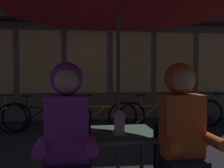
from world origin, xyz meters
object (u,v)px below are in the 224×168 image
at_px(chair_right, 180,168).
at_px(bicycle_fifth, 194,114).
at_px(cafe_table, 118,142).
at_px(lantern, 119,121).
at_px(bicycle_fourth, 152,114).
at_px(bicycle_second, 40,116).
at_px(bicycle_third, 100,116).
at_px(person_right_hooded, 183,129).
at_px(person_left_hooded, 67,132).

distance_m(chair_right, bicycle_fifth, 4.34).
height_order(cafe_table, chair_right, chair_right).
relative_size(lantern, bicycle_fourth, 0.14).
distance_m(bicycle_second, bicycle_third, 1.33).
xyz_separation_m(person_right_hooded, bicycle_fifth, (1.87, 3.97, -0.50)).
distance_m(lantern, bicycle_fourth, 3.95).
bearing_deg(bicycle_third, bicycle_second, 177.40).
distance_m(lantern, person_right_hooded, 0.59).
bearing_deg(bicycle_fifth, lantern, -122.85).
relative_size(lantern, bicycle_second, 0.14).
bearing_deg(cafe_table, chair_right, -37.55).
relative_size(lantern, bicycle_fifth, 0.14).
relative_size(chair_right, person_left_hooded, 0.62).
distance_m(cafe_table, bicycle_third, 3.58).
relative_size(person_left_hooded, person_right_hooded, 1.00).
bearing_deg(bicycle_second, person_right_hooded, -67.71).
bearing_deg(cafe_table, bicycle_second, 108.03).
height_order(person_left_hooded, bicycle_second, person_left_hooded).
bearing_deg(bicycle_fifth, person_left_hooded, -125.46).
distance_m(cafe_table, chair_right, 0.62).
distance_m(lantern, bicycle_third, 3.70).
distance_m(person_left_hooded, bicycle_fifth, 4.90).
relative_size(person_left_hooded, bicycle_fifth, 0.85).
bearing_deg(bicycle_second, bicycle_third, -2.60).
relative_size(cafe_table, chair_right, 0.85).
xyz_separation_m(person_left_hooded, bicycle_second, (-0.70, 4.05, -0.50)).
height_order(person_right_hooded, bicycle_fourth, person_right_hooded).
bearing_deg(lantern, person_left_hooded, -145.61).
height_order(person_left_hooded, bicycle_third, person_left_hooded).
distance_m(bicycle_second, bicycle_fourth, 2.53).
bearing_deg(person_right_hooded, bicycle_fourth, 77.76).
xyz_separation_m(cafe_table, bicycle_fourth, (1.35, 3.57, -0.29)).
distance_m(person_right_hooded, bicycle_fifth, 4.42).
bearing_deg(person_left_hooded, bicycle_fifth, 54.54).
bearing_deg(person_left_hooded, chair_right, 3.39).
distance_m(person_right_hooded, bicycle_third, 4.03).
height_order(lantern, bicycle_second, lantern).
relative_size(cafe_table, person_left_hooded, 0.53).
height_order(bicycle_second, bicycle_fifth, same).
relative_size(cafe_table, bicycle_third, 0.44).
xyz_separation_m(cafe_table, lantern, (-0.01, -0.10, 0.22)).
xyz_separation_m(lantern, bicycle_second, (-1.17, 3.72, -0.51)).
height_order(person_left_hooded, person_right_hooded, same).
height_order(lantern, person_left_hooded, person_left_hooded).
bearing_deg(chair_right, bicycle_fourth, 77.59).
bearing_deg(lantern, chair_right, -28.61).
distance_m(bicycle_fourth, bicycle_fifth, 1.00).
height_order(chair_right, bicycle_fourth, chair_right).
bearing_deg(chair_right, person_right_hooded, -90.00).
height_order(bicycle_second, bicycle_fourth, same).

